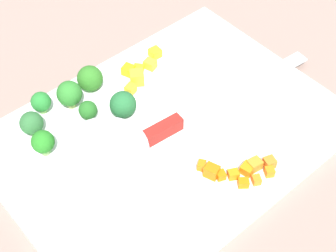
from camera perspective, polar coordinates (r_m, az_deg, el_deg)
name	(u,v)px	position (r m, az deg, el deg)	size (l,w,h in m)	color
ground_plane	(168,137)	(0.69, 0.00, -1.18)	(4.00, 4.00, 0.00)	gray
cutting_board	(168,134)	(0.69, 0.00, -0.86)	(0.44, 0.33, 0.01)	white
prep_bowl	(107,163)	(0.63, -6.78, -4.06)	(0.11, 0.11, 0.04)	#B6BABF
chef_knife	(192,114)	(0.69, 2.63, 1.29)	(0.31, 0.05, 0.02)	silver
carrot_dice_0	(247,169)	(0.64, 8.79, -4.73)	(0.02, 0.02, 0.01)	orange
carrot_dice_1	(269,163)	(0.65, 11.19, -4.01)	(0.01, 0.01, 0.01)	orange
carrot_dice_2	(233,174)	(0.64, 7.25, -5.35)	(0.01, 0.01, 0.01)	orange
carrot_dice_3	(220,175)	(0.64, 5.83, -5.47)	(0.01, 0.01, 0.01)	orange
carrot_dice_4	(255,165)	(0.65, 9.58, -4.25)	(0.01, 0.02, 0.01)	orange
carrot_dice_5	(256,180)	(0.64, 9.77, -5.92)	(0.01, 0.01, 0.01)	orange
carrot_dice_6	(243,183)	(0.63, 8.37, -6.26)	(0.01, 0.01, 0.01)	orange
carrot_dice_7	(269,172)	(0.65, 11.19, -5.00)	(0.01, 0.01, 0.01)	orange
carrot_dice_8	(212,171)	(0.63, 4.87, -5.03)	(0.02, 0.01, 0.02)	orange
carrot_dice_9	(202,165)	(0.64, 3.74, -4.37)	(0.01, 0.01, 0.01)	orange
pepper_dice_0	(137,78)	(0.74, -3.46, 5.38)	(0.02, 0.02, 0.02)	yellow
pepper_dice_1	(131,89)	(0.73, -4.17, 4.10)	(0.01, 0.01, 0.01)	yellow
pepper_dice_2	(150,64)	(0.76, -1.99, 6.86)	(0.02, 0.01, 0.01)	yellow
pepper_dice_3	(128,70)	(0.75, -4.42, 6.20)	(0.02, 0.02, 0.01)	yellow
pepper_dice_4	(155,53)	(0.78, -1.43, 8.12)	(0.02, 0.02, 0.01)	yellow
pepper_dice_5	(139,69)	(0.76, -3.29, 6.31)	(0.01, 0.01, 0.01)	yellow
broccoli_floret_0	(43,142)	(0.66, -13.70, -1.75)	(0.03, 0.03, 0.04)	#82BB60
broccoli_floret_1	(90,79)	(0.73, -8.65, 5.22)	(0.04, 0.04, 0.04)	#8BB158
broccoli_floret_2	(69,94)	(0.71, -10.88, 3.52)	(0.03, 0.03, 0.04)	#96AA5D
broccoli_floret_3	(88,110)	(0.69, -8.86, 1.74)	(0.03, 0.03, 0.03)	#83B061
broccoli_floret_4	(32,123)	(0.69, -14.90, 0.28)	(0.03, 0.03, 0.03)	#93AB58
broccoli_floret_5	(123,105)	(0.69, -5.02, 2.37)	(0.04, 0.04, 0.04)	#81BF5B
broccoli_floret_6	(41,102)	(0.71, -13.91, 2.59)	(0.03, 0.03, 0.03)	#88C462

